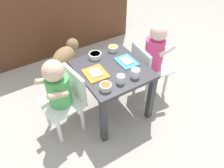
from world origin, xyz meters
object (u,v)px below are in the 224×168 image
(food_tray_right, at_px, (127,61))
(dining_table, at_px, (112,77))
(water_cup_left, at_px, (121,80))
(seated_child_left, at_px, (60,89))
(veggie_bowl_near, at_px, (95,55))
(food_tray_left, at_px, (95,73))
(water_cup_right, at_px, (135,74))
(cereal_bowl_left_side, at_px, (106,87))
(seated_child_right, at_px, (153,54))
(dog, at_px, (65,55))
(veggie_bowl_far, at_px, (113,48))

(food_tray_right, bearing_deg, dining_table, -177.36)
(dining_table, bearing_deg, water_cup_left, -101.59)
(seated_child_left, distance_m, water_cup_left, 0.43)
(dining_table, bearing_deg, seated_child_left, 175.38)
(water_cup_left, bearing_deg, food_tray_right, 45.43)
(dining_table, relative_size, veggie_bowl_near, 5.27)
(food_tray_left, bearing_deg, veggie_bowl_near, 61.65)
(seated_child_left, xyz_separation_m, food_tray_right, (0.55, -0.03, 0.04))
(dining_table, xyz_separation_m, food_tray_left, (-0.14, 0.01, 0.10))
(water_cup_right, bearing_deg, cereal_bowl_left_side, -179.70)
(seated_child_left, relative_size, water_cup_right, 10.24)
(water_cup_left, xyz_separation_m, cereal_bowl_left_side, (-0.12, -0.00, -0.00))
(seated_child_right, xyz_separation_m, water_cup_right, (-0.32, -0.18, 0.05))
(dog, relative_size, water_cup_left, 6.56)
(dog, bearing_deg, cereal_bowl_left_side, -92.91)
(food_tray_left, distance_m, veggie_bowl_far, 0.33)
(water_cup_right, xyz_separation_m, veggie_bowl_far, (0.05, 0.37, -0.01))
(dining_table, height_order, dog, dining_table)
(food_tray_left, bearing_deg, veggie_bowl_far, 35.05)
(dog, bearing_deg, seated_child_right, -53.34)
(dining_table, distance_m, seated_child_left, 0.41)
(seated_child_right, bearing_deg, food_tray_right, 179.96)
(veggie_bowl_far, bearing_deg, water_cup_left, -114.81)
(water_cup_left, xyz_separation_m, veggie_bowl_far, (0.17, 0.37, -0.00))
(food_tray_left, height_order, water_cup_left, water_cup_left)
(water_cup_right, height_order, veggie_bowl_near, water_cup_right)
(water_cup_left, bearing_deg, veggie_bowl_near, 90.74)
(food_tray_right, bearing_deg, water_cup_right, -105.99)
(water_cup_left, height_order, water_cup_right, water_cup_right)
(food_tray_left, xyz_separation_m, veggie_bowl_far, (0.27, 0.19, 0.02))
(cereal_bowl_left_side, bearing_deg, water_cup_left, 1.98)
(food_tray_right, relative_size, water_cup_right, 2.70)
(water_cup_left, distance_m, cereal_bowl_left_side, 0.12)
(veggie_bowl_far, bearing_deg, dining_table, -124.30)
(dining_table, relative_size, water_cup_right, 8.11)
(seated_child_right, bearing_deg, seated_child_left, 178.12)
(water_cup_left, bearing_deg, seated_child_right, 21.52)
(water_cup_left, xyz_separation_m, veggie_bowl_near, (-0.00, 0.36, -0.01))
(dog, height_order, water_cup_right, water_cup_right)
(dining_table, bearing_deg, dog, 99.10)
(dog, distance_m, veggie_bowl_near, 0.59)
(seated_child_left, height_order, water_cup_right, seated_child_left)
(seated_child_left, height_order, food_tray_left, seated_child_left)
(food_tray_right, bearing_deg, food_tray_left, -180.00)
(veggie_bowl_near, bearing_deg, food_tray_right, -45.92)
(food_tray_left, distance_m, water_cup_right, 0.29)
(food_tray_left, bearing_deg, water_cup_right, -38.39)
(seated_child_right, xyz_separation_m, food_tray_right, (-0.27, 0.00, 0.03))
(seated_child_right, bearing_deg, dining_table, -179.13)
(seated_child_right, relative_size, veggie_bowl_near, 7.00)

